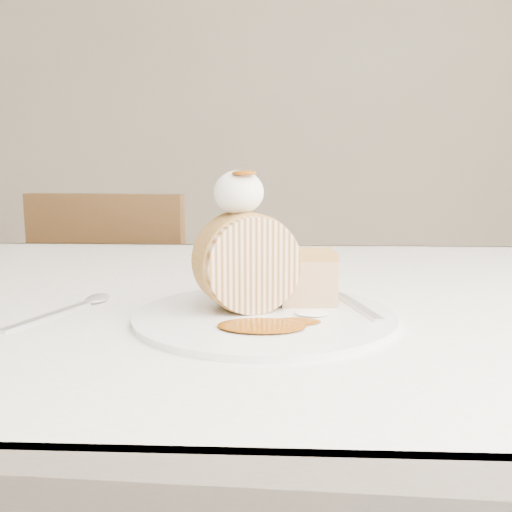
{
  "coord_description": "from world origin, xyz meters",
  "views": [
    {
      "loc": [
        0.04,
        -0.56,
        0.92
      ],
      "look_at": [
        0.01,
        0.06,
        0.82
      ],
      "focal_mm": 40.0,
      "sensor_mm": 36.0,
      "label": 1
    }
  ],
  "objects": [
    {
      "name": "plate",
      "position": [
        0.02,
        0.05,
        0.75
      ],
      "size": [
        0.32,
        0.32,
        0.01
      ],
      "primitive_type": "cylinder",
      "rotation": [
        0.0,
        0.0,
        0.1
      ],
      "color": "white",
      "rests_on": "table"
    },
    {
      "name": "roulade_slice",
      "position": [
        0.0,
        0.07,
        0.81
      ],
      "size": [
        0.12,
        0.1,
        0.11
      ],
      "primitive_type": "cylinder",
      "rotation": [
        1.57,
        0.0,
        0.41
      ],
      "color": "beige",
      "rests_on": "plate"
    },
    {
      "name": "table",
      "position": [
        0.0,
        0.2,
        0.66
      ],
      "size": [
        1.4,
        0.9,
        0.75
      ],
      "color": "beige",
      "rests_on": "ground"
    },
    {
      "name": "spoon",
      "position": [
        -0.22,
        0.04,
        0.75
      ],
      "size": [
        0.08,
        0.16,
        0.0
      ],
      "primitive_type": "cube",
      "rotation": [
        0.0,
        0.0,
        -0.35
      ],
      "color": "silver",
      "rests_on": "table"
    },
    {
      "name": "caramel_pool",
      "position": [
        0.02,
        -0.01,
        0.76
      ],
      "size": [
        0.1,
        0.07,
        0.0
      ],
      "primitive_type": null,
      "rotation": [
        0.0,
        0.0,
        0.1
      ],
      "color": "#7A3905",
      "rests_on": "plate"
    },
    {
      "name": "whipped_cream",
      "position": [
        -0.01,
        0.07,
        0.89
      ],
      "size": [
        0.06,
        0.06,
        0.05
      ],
      "primitive_type": "ellipsoid",
      "color": "white",
      "rests_on": "roulade_slice"
    },
    {
      "name": "caramel_drizzle",
      "position": [
        -0.0,
        0.06,
        0.92
      ],
      "size": [
        0.03,
        0.02,
        0.01
      ],
      "primitive_type": "ellipsoid",
      "color": "#7A3905",
      "rests_on": "whipped_cream"
    },
    {
      "name": "cake_chunk",
      "position": [
        0.07,
        0.1,
        0.78
      ],
      "size": [
        0.07,
        0.07,
        0.05
      ],
      "primitive_type": "cube",
      "rotation": [
        0.0,
        0.0,
        0.1
      ],
      "color": "#BA8646",
      "rests_on": "plate"
    },
    {
      "name": "fork",
      "position": [
        0.13,
        0.08,
        0.76
      ],
      "size": [
        0.06,
        0.17,
        0.0
      ],
      "primitive_type": "cube",
      "rotation": [
        0.0,
        0.0,
        0.24
      ],
      "color": "silver",
      "rests_on": "plate"
    },
    {
      "name": "chair_far",
      "position": [
        -0.38,
        0.91,
        0.49
      ],
      "size": [
        0.45,
        0.45,
        0.85
      ],
      "rotation": [
        0.0,
        0.0,
        3.02
      ],
      "color": "brown",
      "rests_on": "ground"
    }
  ]
}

